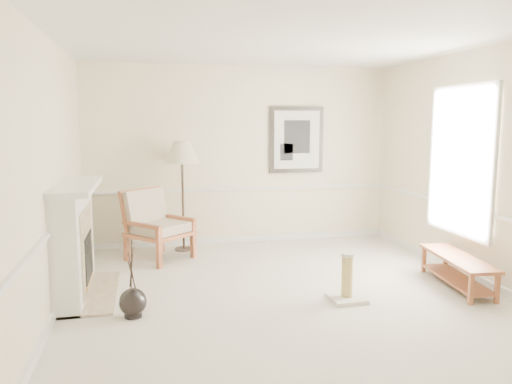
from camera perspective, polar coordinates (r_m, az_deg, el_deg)
The scene contains 8 objects.
ground at distance 5.87m, azimuth 3.37°, elevation -11.91°, with size 5.50×5.50×0.00m, color silver.
room at distance 5.63m, azimuth 4.67°, elevation 6.65°, with size 5.04×5.54×2.92m.
fireplace at distance 6.11m, azimuth -19.99°, elevation -5.30°, with size 0.64×1.64×1.31m.
floor_vase at distance 5.40m, azimuth -13.90°, elevation -12.21°, with size 0.28×0.28×0.83m.
armchair at distance 7.47m, azimuth -11.57°, elevation -3.32°, with size 1.12×1.12×1.02m.
floor_lamp at distance 7.74m, azimuth -8.46°, elevation 4.20°, with size 0.70×0.70×1.71m.
bench at distance 6.61m, azimuth 22.03°, elevation -7.89°, with size 0.56×1.36×0.38m.
scratching_post at distance 5.79m, azimuth 10.34°, elevation -10.49°, with size 0.40×0.40×0.55m.
Camera 1 is at (-1.52, -5.30, 2.00)m, focal length 35.00 mm.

